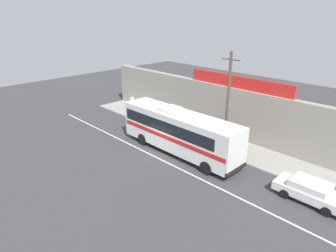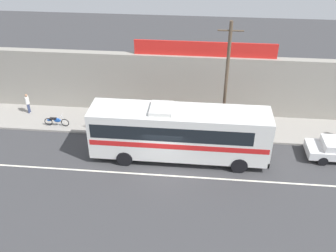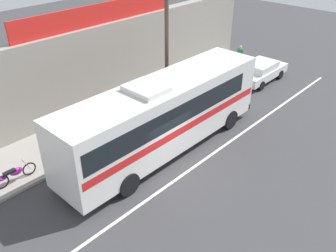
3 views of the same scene
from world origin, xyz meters
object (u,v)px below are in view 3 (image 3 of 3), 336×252
Objects in this scene: utility_pole at (167,37)px; motorcycle_purple at (15,174)px; pedestrian_far_right at (240,55)px; parked_car at (260,71)px; intercity_bus at (163,113)px.

utility_pole is 4.51× the size of motorcycle_purple.
pedestrian_far_right is (8.69, 0.74, -3.38)m from utility_pole.
utility_pole is 5.15× the size of pedestrian_far_right.
parked_car is 2.70× the size of pedestrian_far_right.
intercity_bus is 12.12m from pedestrian_far_right.
intercity_bus is at bearing -139.46° from utility_pole.
intercity_bus reaches higher than pedestrian_far_right.
utility_pole is (-7.72, 1.59, 3.73)m from parked_car.
motorcycle_purple is 1.14× the size of pedestrian_far_right.
pedestrian_far_right reaches higher than parked_car.
intercity_bus is 6.15× the size of motorcycle_purple.
intercity_bus is at bearing -24.60° from motorcycle_purple.
utility_pole reaches higher than pedestrian_far_right.
parked_car is at bearing -6.46° from motorcycle_purple.
parked_car is 8.72m from utility_pole.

